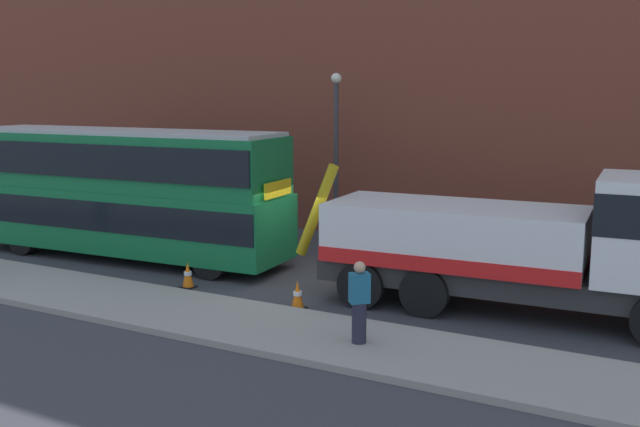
{
  "coord_description": "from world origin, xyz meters",
  "views": [
    {
      "loc": [
        9.26,
        -16.93,
        5.27
      ],
      "look_at": [
        0.47,
        -0.39,
        2.0
      ],
      "focal_mm": 39.84,
      "sensor_mm": 36.0,
      "label": 1
    }
  ],
  "objects_px": {
    "traffic_cone_midway": "(297,296)",
    "street_lamp": "(336,143)",
    "double_decker_bus": "(123,188)",
    "traffic_cone_near_bus": "(188,275)",
    "recovery_tow_truck": "(530,243)",
    "pedestrian_bystander": "(359,303)"
  },
  "relations": [
    {
      "from": "traffic_cone_near_bus",
      "to": "street_lamp",
      "type": "relative_size",
      "value": 0.12
    },
    {
      "from": "recovery_tow_truck",
      "to": "double_decker_bus",
      "type": "relative_size",
      "value": 0.92
    },
    {
      "from": "traffic_cone_midway",
      "to": "pedestrian_bystander",
      "type": "bearing_deg",
      "value": -35.64
    },
    {
      "from": "double_decker_bus",
      "to": "traffic_cone_near_bus",
      "type": "bearing_deg",
      "value": -28.13
    },
    {
      "from": "recovery_tow_truck",
      "to": "pedestrian_bystander",
      "type": "bearing_deg",
      "value": -126.28
    },
    {
      "from": "recovery_tow_truck",
      "to": "double_decker_bus",
      "type": "xyz_separation_m",
      "value": [
        -12.53,
        -0.03,
        0.47
      ]
    },
    {
      "from": "double_decker_bus",
      "to": "street_lamp",
      "type": "bearing_deg",
      "value": 43.85
    },
    {
      "from": "pedestrian_bystander",
      "to": "traffic_cone_midway",
      "type": "height_order",
      "value": "pedestrian_bystander"
    },
    {
      "from": "double_decker_bus",
      "to": "pedestrian_bystander",
      "type": "height_order",
      "value": "double_decker_bus"
    },
    {
      "from": "recovery_tow_truck",
      "to": "traffic_cone_midway",
      "type": "distance_m",
      "value": 5.65
    },
    {
      "from": "double_decker_bus",
      "to": "traffic_cone_midway",
      "type": "distance_m",
      "value": 8.02
    },
    {
      "from": "traffic_cone_midway",
      "to": "street_lamp",
      "type": "height_order",
      "value": "street_lamp"
    },
    {
      "from": "street_lamp",
      "to": "traffic_cone_near_bus",
      "type": "bearing_deg",
      "value": -97.44
    },
    {
      "from": "recovery_tow_truck",
      "to": "street_lamp",
      "type": "relative_size",
      "value": 1.75
    },
    {
      "from": "double_decker_bus",
      "to": "traffic_cone_near_bus",
      "type": "xyz_separation_m",
      "value": [
        3.94,
        -1.85,
        -1.89
      ]
    },
    {
      "from": "recovery_tow_truck",
      "to": "pedestrian_bystander",
      "type": "distance_m",
      "value": 4.74
    },
    {
      "from": "traffic_cone_near_bus",
      "to": "pedestrian_bystander",
      "type": "bearing_deg",
      "value": -18.67
    },
    {
      "from": "recovery_tow_truck",
      "to": "pedestrian_bystander",
      "type": "height_order",
      "value": "recovery_tow_truck"
    },
    {
      "from": "traffic_cone_midway",
      "to": "street_lamp",
      "type": "bearing_deg",
      "value": 109.86
    },
    {
      "from": "street_lamp",
      "to": "traffic_cone_midway",
      "type": "bearing_deg",
      "value": -70.14
    },
    {
      "from": "recovery_tow_truck",
      "to": "double_decker_bus",
      "type": "height_order",
      "value": "double_decker_bus"
    },
    {
      "from": "recovery_tow_truck",
      "to": "traffic_cone_midway",
      "type": "bearing_deg",
      "value": -159.98
    }
  ]
}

